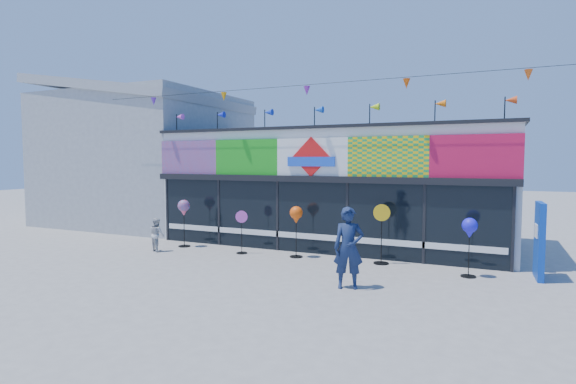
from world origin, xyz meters
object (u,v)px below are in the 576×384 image
Objects in this scene: spinner_2 at (296,216)px; spinner_4 at (470,230)px; blue_sign at (539,241)px; spinner_0 at (184,209)px; spinner_3 at (381,232)px; spinner_1 at (242,231)px; child at (157,235)px; adult_man at (349,248)px.

spinner_2 is 1.04× the size of spinner_4.
blue_sign is 1.19× the size of spinner_0.
spinner_1 is at bearing -174.42° from spinner_3.
child is at bearing -175.83° from blue_sign.
spinner_2 is 4.73m from child.
spinner_1 is 4.90m from adult_man.
adult_man is at bearing -20.67° from spinner_0.
spinner_3 is 0.91× the size of adult_man.
spinner_3 is (4.41, 0.43, 0.18)m from spinner_1.
blue_sign is 8.41m from spinner_1.
child is at bearing -166.77° from spinner_2.
blue_sign is at bearing 1.60° from spinner_0.
spinner_3 is at bearing 68.56° from adult_man.
adult_man is at bearing -46.33° from spinner_2.
spinner_0 is 1.18× the size of spinner_1.
child is (-11.13, -1.31, -0.42)m from blue_sign.
spinner_4 reaches higher than spinner_1.
child is (-4.55, -1.07, -0.72)m from spinner_2.
spinner_0 is at bearing 176.25° from spinner_1.
spinner_4 is at bearing -0.79° from spinner_1.
child is (-9.52, -0.75, -0.67)m from spinner_4.
spinner_0 reaches higher than spinner_2.
blue_sign is 1.23× the size of spinner_2.
spinner_2 is at bearing 114.84° from adult_man.
spinner_3 reaches higher than spinner_0.
spinner_1 is 6.80m from spinner_4.
blue_sign is 1.76× the size of child.
spinner_2 reaches higher than spinner_4.
spinner_1 is 1.91m from spinner_2.
spinner_0 is at bearing -177.70° from spinner_3.
adult_man reaches higher than spinner_1.
spinner_1 is 0.72× the size of adult_man.
child is (-0.33, -1.01, -0.75)m from spinner_0.
spinner_1 is at bearing -179.40° from blue_sign.
blue_sign reaches higher than spinner_4.
spinner_0 is at bearing -86.89° from child.
child is at bearing -169.86° from spinner_3.
spinner_0 is at bearing -179.13° from spinner_2.
adult_man reaches higher than spinner_4.
spinner_1 is at bearing 179.21° from spinner_4.
blue_sign reaches higher than spinner_3.
spinner_2 is 2.63m from spinner_3.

